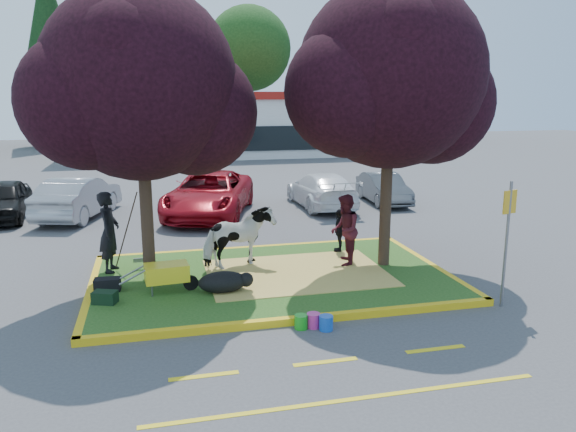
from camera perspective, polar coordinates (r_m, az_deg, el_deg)
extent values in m
plane|color=#424244|center=(13.36, -1.61, -6.61)|extent=(90.00, 90.00, 0.00)
cube|color=#214D18|center=(13.33, -1.61, -6.31)|extent=(8.00, 5.00, 0.15)
cube|color=yellow|center=(10.99, 1.26, -10.52)|extent=(8.30, 0.16, 0.15)
cube|color=yellow|center=(15.75, -3.58, -3.36)|extent=(8.30, 0.16, 0.15)
cube|color=yellow|center=(13.15, -19.41, -7.30)|extent=(0.16, 5.30, 0.15)
cube|color=yellow|center=(14.69, 14.21, -4.91)|extent=(0.16, 5.30, 0.15)
cube|color=#ECD561|center=(13.44, 0.90, -5.79)|extent=(4.20, 3.00, 0.01)
cylinder|color=black|center=(12.98, -14.21, 1.20)|extent=(0.28, 0.28, 3.53)
sphere|color=black|center=(12.75, -14.86, 12.94)|extent=(4.20, 4.20, 4.20)
sphere|color=black|center=(12.99, -9.51, 10.38)|extent=(2.86, 2.86, 2.86)
sphere|color=black|center=(12.51, -19.68, 10.92)|extent=(2.86, 2.86, 2.86)
cylinder|color=black|center=(13.91, 9.94, 2.48)|extent=(0.28, 0.28, 3.70)
sphere|color=black|center=(13.71, 10.38, 13.96)|extent=(4.40, 4.40, 4.40)
sphere|color=black|center=(14.42, 14.43, 11.07)|extent=(2.99, 2.99, 2.99)
sphere|color=black|center=(13.02, 6.32, 12.44)|extent=(2.99, 2.99, 2.99)
cube|color=yellow|center=(9.26, -8.54, -15.77)|extent=(1.10, 0.12, 0.01)
cube|color=yellow|center=(9.61, 3.82, -14.57)|extent=(1.10, 0.12, 0.01)
cube|color=yellow|center=(10.33, 14.75, -12.94)|extent=(1.10, 0.12, 0.01)
cube|color=yellow|center=(8.61, 6.33, -18.04)|extent=(6.00, 0.10, 0.01)
cube|color=silver|center=(40.68, -7.21, 9.04)|extent=(20.00, 8.00, 4.00)
cube|color=maroon|center=(40.61, -7.29, 12.07)|extent=(20.40, 8.40, 0.50)
cube|color=black|center=(36.71, -6.45, 7.76)|extent=(19.00, 0.10, 1.60)
cylinder|color=black|center=(49.96, -22.42, 8.78)|extent=(0.44, 0.44, 3.92)
cone|color=black|center=(50.08, -23.08, 16.46)|extent=(5.60, 5.60, 11.90)
cylinder|color=black|center=(50.93, -13.11, 8.97)|extent=(0.44, 0.44, 3.08)
sphere|color=#143811|center=(50.91, -13.41, 14.91)|extent=(6.16, 6.16, 6.16)
cylinder|color=black|center=(50.65, -3.90, 9.56)|extent=(0.44, 0.44, 3.64)
sphere|color=#143811|center=(50.72, -4.01, 16.62)|extent=(7.28, 7.28, 7.28)
cylinder|color=black|center=(53.08, 4.66, 9.61)|extent=(0.44, 0.44, 3.50)
cone|color=black|center=(53.13, 4.78, 16.08)|extent=(5.00, 5.00, 10.62)
cylinder|color=black|center=(55.22, 13.01, 9.30)|extent=(0.44, 0.44, 3.22)
sphere|color=#143811|center=(55.22, 13.30, 15.02)|extent=(6.44, 6.44, 6.44)
imported|color=silver|center=(13.74, -5.04, -2.23)|extent=(1.92, 1.37, 1.48)
ellipsoid|color=black|center=(12.21, -6.67, -6.68)|extent=(1.17, 0.84, 0.45)
imported|color=black|center=(14.00, -17.71, -1.54)|extent=(0.58, 0.78, 1.94)
imported|color=#4A151E|center=(13.94, 5.78, -1.42)|extent=(0.92, 1.03, 1.77)
imported|color=black|center=(15.13, 5.24, -1.47)|extent=(0.50, 0.74, 1.17)
cylinder|color=black|center=(12.45, -9.84, -6.70)|extent=(0.33, 0.10, 0.33)
cylinder|color=slate|center=(12.26, -13.63, -7.41)|extent=(0.04, 0.04, 0.24)
cylinder|color=slate|center=(12.64, -13.65, -6.80)|extent=(0.04, 0.04, 0.24)
cube|color=yellow|center=(12.35, -12.23, -5.63)|extent=(0.96, 0.63, 0.37)
cylinder|color=slate|center=(12.16, -15.44, -6.00)|extent=(0.60, 0.10, 0.31)
cylinder|color=slate|center=(12.55, -15.40, -5.43)|extent=(0.60, 0.10, 0.31)
cube|color=black|center=(12.85, -17.87, -6.64)|extent=(0.56, 0.33, 0.28)
cube|color=black|center=(12.15, -18.11, -7.85)|extent=(0.55, 0.44, 0.25)
cylinder|color=slate|center=(12.26, 21.28, -2.79)|extent=(0.06, 0.06, 2.64)
cube|color=gold|center=(12.07, 21.62, 1.33)|extent=(0.36, 0.14, 0.48)
cylinder|color=#18A01B|center=(10.76, 1.33, -10.70)|extent=(0.33, 0.33, 0.27)
cylinder|color=#D02E88|center=(10.82, 2.61, -10.55)|extent=(0.31, 0.31, 0.28)
cylinder|color=blue|center=(10.71, 3.89, -10.78)|extent=(0.33, 0.33, 0.28)
imported|color=black|center=(21.98, -26.99, 1.44)|extent=(1.77, 4.05, 1.36)
imported|color=#989A9F|center=(21.19, -20.53, 1.80)|extent=(2.78, 4.70, 1.46)
imported|color=#A00D19|center=(20.38, -8.03, 2.23)|extent=(4.16, 6.16, 1.57)
imported|color=white|center=(21.78, 3.40, 2.67)|extent=(1.95, 4.63, 1.33)
imported|color=#4E5155|center=(22.83, 9.68, 2.79)|extent=(1.47, 3.68, 1.19)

